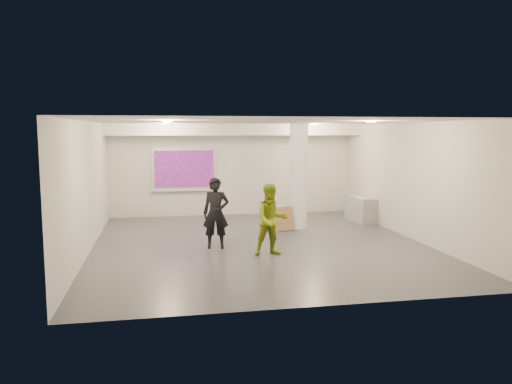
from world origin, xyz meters
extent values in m
cube|color=#373A3F|center=(0.00, 0.00, 0.00)|extent=(8.00, 9.00, 0.01)
cube|color=silver|center=(0.00, 0.00, 3.00)|extent=(8.00, 9.00, 0.01)
cube|color=silver|center=(0.00, 4.50, 1.50)|extent=(8.00, 0.01, 3.00)
cube|color=silver|center=(0.00, -4.50, 1.50)|extent=(8.00, 0.01, 3.00)
cube|color=silver|center=(-4.00, 0.00, 1.50)|extent=(0.01, 9.00, 3.00)
cube|color=silver|center=(4.00, 0.00, 1.50)|extent=(0.01, 9.00, 3.00)
cube|color=silver|center=(0.00, 3.95, 2.82)|extent=(8.00, 1.10, 0.36)
cylinder|color=#EABC8D|center=(-2.20, 2.50, 2.98)|extent=(0.22, 0.22, 0.02)
cylinder|color=#EABC8D|center=(2.20, 2.50, 2.98)|extent=(0.22, 0.22, 0.02)
cylinder|color=#EABC8D|center=(-2.20, -1.50, 2.98)|extent=(0.22, 0.22, 0.02)
cylinder|color=#EABC8D|center=(2.20, -1.50, 2.98)|extent=(0.22, 0.22, 0.02)
cylinder|color=white|center=(1.50, 1.80, 1.50)|extent=(0.52, 0.52, 3.00)
cube|color=silver|center=(-1.60, 4.46, 1.55)|extent=(2.10, 0.06, 1.40)
cube|color=#0A13C0|center=(-1.60, 4.42, 1.55)|extent=(1.90, 0.01, 1.20)
cube|color=silver|center=(-1.60, 4.40, 0.85)|extent=(2.10, 0.08, 0.04)
cube|color=gray|center=(3.72, 2.50, 0.37)|extent=(0.64, 1.32, 0.74)
cube|color=white|center=(3.67, 2.35, 0.76)|extent=(0.30, 0.37, 0.02)
cube|color=yellow|center=(3.73, 2.20, 0.76)|extent=(0.27, 0.32, 0.03)
cube|color=olive|center=(0.98, 1.49, 0.33)|extent=(0.65, 0.40, 0.66)
cube|color=olive|center=(0.85, 1.46, 0.28)|extent=(0.55, 0.29, 0.57)
imported|color=black|center=(-1.09, -0.22, 0.84)|extent=(0.67, 0.49, 1.69)
imported|color=#839D17|center=(0.06, -1.11, 0.80)|extent=(0.82, 0.66, 1.61)
camera|label=1|loc=(-2.35, -11.84, 2.79)|focal=35.00mm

